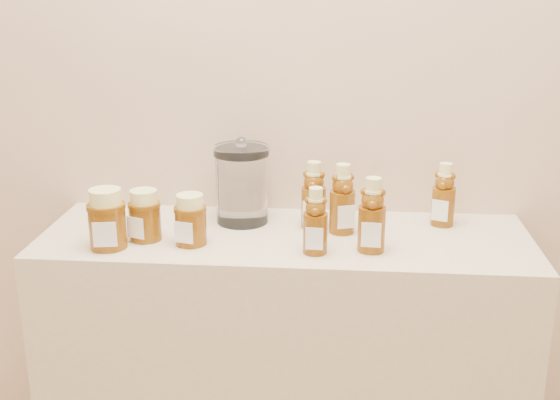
# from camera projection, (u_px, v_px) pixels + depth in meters

# --- Properties ---
(wall_back) EXTENTS (3.50, 0.02, 2.70)m
(wall_back) POSITION_uv_depth(u_px,v_px,m) (292.00, 40.00, 1.77)
(wall_back) COLOR tan
(wall_back) RESTS_ON ground
(display_table) EXTENTS (1.20, 0.40, 0.90)m
(display_table) POSITION_uv_depth(u_px,v_px,m) (285.00, 393.00, 1.86)
(display_table) COLOR #C8B692
(display_table) RESTS_ON ground
(bear_bottle_back_left) EXTENTS (0.07, 0.07, 0.19)m
(bear_bottle_back_left) POSITION_uv_depth(u_px,v_px,m) (314.00, 190.00, 1.75)
(bear_bottle_back_left) COLOR #5C2F07
(bear_bottle_back_left) RESTS_ON display_table
(bear_bottle_back_mid) EXTENTS (0.09, 0.09, 0.20)m
(bear_bottle_back_mid) POSITION_uv_depth(u_px,v_px,m) (343.00, 194.00, 1.71)
(bear_bottle_back_mid) COLOR #5C2F07
(bear_bottle_back_mid) RESTS_ON display_table
(bear_bottle_back_right) EXTENTS (0.08, 0.08, 0.18)m
(bear_bottle_back_right) POSITION_uv_depth(u_px,v_px,m) (444.00, 190.00, 1.76)
(bear_bottle_back_right) COLOR #5C2F07
(bear_bottle_back_right) RESTS_ON display_table
(bear_bottle_front_left) EXTENTS (0.06, 0.06, 0.18)m
(bear_bottle_front_left) POSITION_uv_depth(u_px,v_px,m) (315.00, 216.00, 1.59)
(bear_bottle_front_left) COLOR #5C2F07
(bear_bottle_front_left) RESTS_ON display_table
(bear_bottle_front_right) EXTENTS (0.07, 0.07, 0.20)m
(bear_bottle_front_right) POSITION_uv_depth(u_px,v_px,m) (372.00, 210.00, 1.60)
(bear_bottle_front_right) COLOR #5C2F07
(bear_bottle_front_right) RESTS_ON display_table
(honey_jar_left) EXTENTS (0.10, 0.10, 0.12)m
(honey_jar_left) POSITION_uv_depth(u_px,v_px,m) (145.00, 215.00, 1.67)
(honey_jar_left) COLOR #5C2F07
(honey_jar_left) RESTS_ON display_table
(honey_jar_back) EXTENTS (0.09, 0.09, 0.12)m
(honey_jar_back) POSITION_uv_depth(u_px,v_px,m) (191.00, 219.00, 1.65)
(honey_jar_back) COLOR #5C2F07
(honey_jar_back) RESTS_ON display_table
(honey_jar_front) EXTENTS (0.10, 0.10, 0.14)m
(honey_jar_front) POSITION_uv_depth(u_px,v_px,m) (107.00, 219.00, 1.62)
(honey_jar_front) COLOR #5C2F07
(honey_jar_front) RESTS_ON display_table
(glass_canister) EXTENTS (0.18, 0.18, 0.22)m
(glass_canister) POSITION_uv_depth(u_px,v_px,m) (242.00, 181.00, 1.78)
(glass_canister) COLOR white
(glass_canister) RESTS_ON display_table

